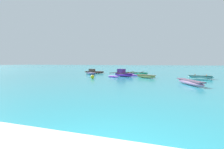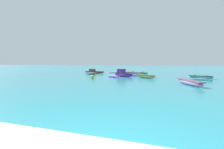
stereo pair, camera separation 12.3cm
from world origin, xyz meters
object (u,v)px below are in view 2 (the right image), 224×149
(moored_boat_0, at_px, (123,74))
(mooring_buoy_0, at_px, (92,77))
(moored_boat_2, at_px, (91,73))
(moored_boat_6, at_px, (146,76))
(moored_boat_1, at_px, (136,73))
(moored_boat_3, at_px, (200,77))
(moored_boat_4, at_px, (94,72))
(moored_boat_5, at_px, (189,82))

(moored_boat_0, bearing_deg, mooring_buoy_0, -89.23)
(moored_boat_2, height_order, moored_boat_6, moored_boat_6)
(moored_boat_1, xyz_separation_m, moored_boat_3, (7.69, -3.96, 0.01))
(moored_boat_2, bearing_deg, moored_boat_4, 148.92)
(moored_boat_3, bearing_deg, moored_boat_4, 169.63)
(moored_boat_3, xyz_separation_m, moored_boat_5, (-1.57, -5.85, 0.01))
(moored_boat_4, relative_size, moored_boat_6, 1.39)
(moored_boat_1, bearing_deg, mooring_buoy_0, -112.89)
(moored_boat_4, bearing_deg, moored_boat_0, -42.83)
(moored_boat_2, xyz_separation_m, moored_boat_6, (8.47, -3.23, 0.04))
(moored_boat_5, bearing_deg, moored_boat_0, -153.59)
(moored_boat_1, relative_size, mooring_buoy_0, 9.54)
(moored_boat_4, distance_m, moored_boat_6, 11.22)
(moored_boat_1, height_order, mooring_buoy_0, moored_boat_1)
(moored_boat_6, xyz_separation_m, mooring_buoy_0, (-5.37, -2.81, -0.00))
(moored_boat_5, bearing_deg, moored_boat_4, -151.98)
(moored_boat_3, bearing_deg, moored_boat_6, -162.88)
(moored_boat_4, height_order, mooring_buoy_0, moored_boat_4)
(moored_boat_0, distance_m, moored_boat_6, 3.28)
(moored_boat_4, distance_m, mooring_buoy_0, 9.85)
(moored_boat_1, height_order, moored_boat_4, moored_boat_4)
(moored_boat_0, relative_size, moored_boat_5, 1.07)
(moored_boat_3, relative_size, mooring_buoy_0, 8.62)
(moored_boat_1, distance_m, mooring_buoy_0, 8.24)
(moored_boat_1, bearing_deg, moored_boat_0, -105.17)
(moored_boat_4, distance_m, moored_boat_5, 17.56)
(moored_boat_2, relative_size, moored_boat_6, 0.92)
(moored_boat_3, xyz_separation_m, moored_boat_4, (-15.02, 5.44, 0.05))
(moored_boat_2, bearing_deg, moored_boat_5, 8.71)
(moored_boat_4, height_order, moored_boat_6, moored_boat_4)
(moored_boat_0, distance_m, moored_boat_2, 5.78)
(moored_boat_1, xyz_separation_m, moored_boat_2, (-6.44, -1.48, -0.03))
(moored_boat_6, bearing_deg, mooring_buoy_0, -125.31)
(moored_boat_1, distance_m, moored_boat_4, 7.48)
(moored_boat_0, height_order, moored_boat_6, moored_boat_0)
(moored_boat_0, height_order, moored_boat_5, moored_boat_0)
(mooring_buoy_0, bearing_deg, moored_boat_1, 66.02)
(mooring_buoy_0, bearing_deg, moored_boat_6, 27.65)
(moored_boat_3, bearing_deg, moored_boat_1, 162.31)
(moored_boat_2, height_order, moored_boat_3, moored_boat_3)
(moored_boat_4, bearing_deg, mooring_buoy_0, -70.90)
(moored_boat_6, relative_size, mooring_buoy_0, 5.92)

